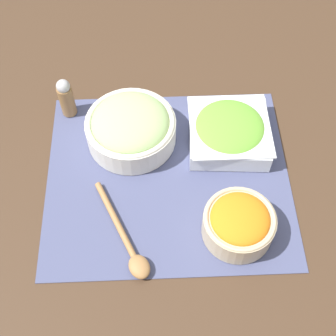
% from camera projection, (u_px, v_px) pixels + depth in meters
% --- Properties ---
extents(ground_plane, '(3.00, 3.00, 0.00)m').
position_uv_depth(ground_plane, '(168.00, 177.00, 0.96)').
color(ground_plane, '#422D1E').
extents(placemat, '(0.49, 0.43, 0.00)m').
position_uv_depth(placemat, '(168.00, 176.00, 0.96)').
color(placemat, '#474C70').
rests_on(placemat, ground_plane).
extents(carrot_bowl, '(0.13, 0.13, 0.07)m').
position_uv_depth(carrot_bowl, '(239.00, 223.00, 0.86)').
color(carrot_bowl, '#C6B28E').
rests_on(carrot_bowl, placemat).
extents(cucumber_bowl, '(0.19, 0.19, 0.08)m').
position_uv_depth(cucumber_bowl, '(131.00, 127.00, 0.97)').
color(cucumber_bowl, silver).
rests_on(cucumber_bowl, placemat).
extents(lettuce_bowl, '(0.17, 0.17, 0.06)m').
position_uv_depth(lettuce_bowl, '(229.00, 131.00, 0.98)').
color(lettuce_bowl, white).
rests_on(lettuce_bowl, placemat).
extents(wooden_spoon, '(0.12, 0.21, 0.02)m').
position_uv_depth(wooden_spoon, '(129.00, 247.00, 0.86)').
color(wooden_spoon, '#9E7042').
rests_on(wooden_spoon, placemat).
extents(pepper_shaker, '(0.03, 0.03, 0.10)m').
position_uv_depth(pepper_shaker, '(66.00, 97.00, 1.01)').
color(pepper_shaker, olive).
rests_on(pepper_shaker, placemat).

